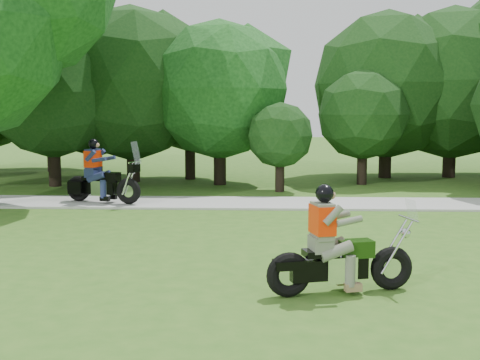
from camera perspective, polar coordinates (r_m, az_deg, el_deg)
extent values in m
plane|color=#32621C|center=(9.98, 15.10, -9.56)|extent=(100.00, 100.00, 0.00)
cube|color=#A5A5A0|center=(17.69, 9.40, -2.22)|extent=(60.00, 2.20, 0.06)
cylinder|color=black|center=(22.46, 11.50, 1.47)|extent=(0.37, 0.37, 1.48)
sphere|color=black|center=(22.37, 11.61, 6.12)|extent=(3.32, 3.32, 3.32)
cylinder|color=black|center=(25.73, 19.23, 2.24)|extent=(0.50, 0.50, 1.80)
sphere|color=black|center=(25.68, 19.49, 8.66)|extent=(6.10, 6.10, 6.10)
cylinder|color=black|center=(25.37, -13.48, 2.37)|extent=(0.49, 0.49, 1.80)
sphere|color=black|center=(25.32, -13.65, 8.67)|extent=(5.81, 5.81, 5.81)
cylinder|color=black|center=(27.89, -17.32, 2.63)|extent=(0.50, 0.50, 1.80)
sphere|color=black|center=(27.84, -17.53, 8.52)|extent=(6.05, 6.05, 6.05)
cylinder|color=black|center=(23.72, -4.75, 2.24)|extent=(0.40, 0.40, 1.80)
sphere|color=black|center=(23.65, -4.81, 7.63)|extent=(4.09, 4.09, 4.09)
cylinder|color=black|center=(22.50, -17.18, 1.71)|extent=(0.43, 0.43, 1.80)
sphere|color=black|center=(22.43, -17.39, 7.85)|extent=(4.64, 4.64, 4.64)
cylinder|color=black|center=(21.97, -1.92, 1.90)|extent=(0.45, 0.45, 1.80)
sphere|color=#124214|center=(21.90, -1.95, 8.54)|extent=(5.05, 5.05, 5.05)
cylinder|color=black|center=(23.22, -10.09, 2.06)|extent=(0.49, 0.49, 1.80)
sphere|color=black|center=(23.16, -10.24, 8.97)|extent=(5.84, 5.84, 5.84)
cylinder|color=black|center=(20.16, 3.79, 0.56)|extent=(0.31, 0.31, 1.18)
sphere|color=black|center=(20.06, 3.82, 4.26)|extent=(2.20, 2.20, 2.20)
cylinder|color=black|center=(24.86, 13.60, 2.28)|extent=(0.49, 0.49, 1.80)
sphere|color=black|center=(24.81, 13.78, 8.77)|extent=(5.88, 5.88, 5.88)
torus|color=black|center=(8.98, 4.62, -8.94)|extent=(0.71, 0.36, 0.68)
torus|color=black|center=(9.59, 14.16, -8.11)|extent=(0.71, 0.36, 0.68)
cube|color=black|center=(9.17, 8.40, -8.34)|extent=(1.21, 0.53, 0.31)
cube|color=silver|center=(9.23, 9.36, -8.26)|extent=(0.54, 0.44, 0.39)
cube|color=black|center=(9.26, 10.92, -6.39)|extent=(0.56, 0.41, 0.25)
cube|color=black|center=(9.06, 7.64, -6.87)|extent=(0.57, 0.43, 0.10)
cylinder|color=silver|center=(9.53, 14.42, -6.11)|extent=(0.52, 0.18, 0.80)
cylinder|color=silver|center=(9.55, 15.73, -3.57)|extent=(0.20, 0.61, 0.03)
cube|color=#5F6854|center=(9.03, 7.66, -6.03)|extent=(0.38, 0.43, 0.23)
cube|color=#5F6854|center=(8.97, 7.81, -3.85)|extent=(0.35, 0.46, 0.54)
cube|color=#FC2D05|center=(8.97, 7.81, -3.73)|extent=(0.39, 0.50, 0.43)
sphere|color=black|center=(8.91, 8.03, -1.27)|extent=(0.27, 0.27, 0.27)
torus|color=black|center=(18.27, -15.06, -0.79)|extent=(0.78, 0.43, 0.75)
torus|color=black|center=(17.39, -10.52, -1.04)|extent=(0.78, 0.43, 0.75)
cube|color=black|center=(17.92, -13.40, -0.71)|extent=(1.22, 0.60, 0.34)
cube|color=silver|center=(17.83, -12.94, -0.73)|extent=(0.60, 0.50, 0.43)
cube|color=black|center=(17.65, -12.24, 0.26)|extent=(0.63, 0.47, 0.28)
cube|color=black|center=(17.96, -13.78, 0.19)|extent=(0.64, 0.49, 0.11)
cylinder|color=silver|center=(17.32, -10.43, 0.19)|extent=(0.42, 0.17, 0.97)
cylinder|color=silver|center=(17.18, -9.94, 1.70)|extent=(0.24, 0.67, 0.04)
cube|color=black|center=(18.04, -15.35, -0.72)|extent=(0.47, 0.26, 0.37)
cube|color=black|center=(18.43, -14.51, -0.54)|extent=(0.47, 0.26, 0.37)
cube|color=#1C204C|center=(17.94, -13.79, 0.67)|extent=(0.43, 0.49, 0.26)
cube|color=#1C204C|center=(17.89, -13.77, 1.90)|extent=(0.40, 0.51, 0.60)
cube|color=#FC2D05|center=(17.89, -13.77, 1.97)|extent=(0.44, 0.57, 0.47)
sphere|color=black|center=(17.84, -13.72, 3.35)|extent=(0.30, 0.30, 0.30)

